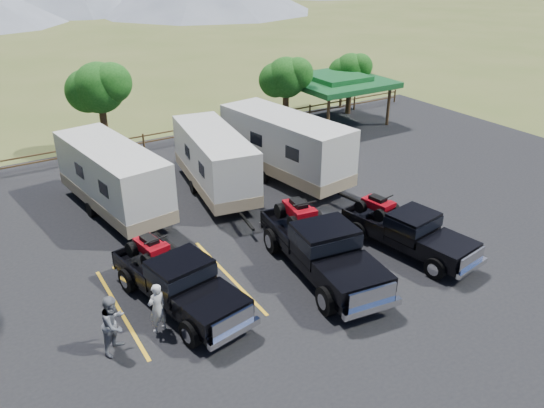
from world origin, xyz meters
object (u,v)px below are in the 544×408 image
rig_center (321,246)px  trailer_right (285,147)px  rig_left (177,279)px  person_a (157,308)px  rig_right (407,229)px  trailer_center (215,162)px  person_b (114,324)px  pavilion (336,81)px  trailer_left (113,179)px

rig_center → trailer_right: trailer_right is taller
rig_left → person_a: size_ratio=3.61×
rig_right → trailer_center: 9.72m
trailer_center → person_b: 11.43m
pavilion → rig_center: pavilion is taller
person_b → person_a: bearing=-33.2°
rig_center → trailer_center: (-0.10, 8.35, 0.50)m
trailer_right → person_b: 13.94m
person_a → trailer_left: bearing=-113.3°
trailer_center → trailer_right: bearing=2.8°
rig_right → trailer_left: trailer_left is taller
trailer_left → trailer_center: 4.78m
pavilion → trailer_right: bearing=-141.8°
trailer_left → rig_left: bearing=-100.0°
rig_center → person_a: size_ratio=4.03×
rig_left → pavilion: bearing=27.9°
rig_center → person_a: bearing=-171.8°
trailer_left → person_a: trailer_left is taller
rig_left → trailer_right: size_ratio=0.64×
rig_left → rig_center: (5.17, -0.92, 0.12)m
rig_left → trailer_right: trailer_right is taller
rig_right → person_b: 11.41m
trailer_left → person_b: bearing=-114.8°
trailer_left → pavilion: bearing=11.1°
trailer_left → rig_center: bearing=-68.7°
trailer_right → rig_center: bearing=-122.7°
trailer_center → rig_left: bearing=-115.3°
person_a → rig_center: bearing=166.2°
rig_center → trailer_right: bearing=73.0°
rig_left → person_b: bearing=-165.3°
rig_left → person_a: bearing=-147.9°
rig_right → trailer_left: size_ratio=0.65×
pavilion → trailer_center: pavilion is taller
person_a → person_b: person_b is taller
trailer_left → trailer_center: bearing=-12.7°
rig_left → trailer_center: trailer_center is taller
pavilion → trailer_right: trailer_right is taller
pavilion → person_b: bearing=-143.1°
trailer_center → trailer_right: (3.74, -0.40, 0.16)m
trailer_left → person_a: size_ratio=5.26×
trailer_center → person_a: (-6.14, -8.42, -0.72)m
rig_right → person_b: (-11.41, 0.30, 0.04)m
trailer_right → person_a: bearing=-149.0°
rig_left → rig_center: size_ratio=0.90×
rig_center → trailer_center: 8.37m
rig_right → trailer_center: (-3.89, 8.89, 0.67)m
rig_right → person_b: size_ratio=3.10×
trailer_left → trailer_center: size_ratio=1.03×
trailer_center → trailer_right: trailer_right is taller
rig_center → trailer_center: size_ratio=0.79×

